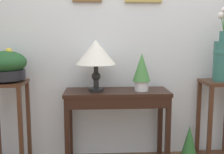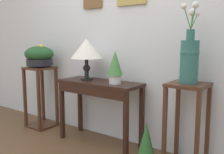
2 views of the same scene
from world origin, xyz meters
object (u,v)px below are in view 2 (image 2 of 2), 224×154
object	(u,v)px
pedestal_stand_left	(41,97)
potted_plant_floor	(146,141)
pedestal_stand_right	(186,126)
flower_vase_tall_right	(190,56)
console_table	(99,92)
potted_plant_on_console	(115,66)
planter_bowl_wide_left	(39,56)
table_lamp	(86,50)

from	to	relation	value
pedestal_stand_left	potted_plant_floor	world-z (taller)	pedestal_stand_left
pedestal_stand_right	flower_vase_tall_right	world-z (taller)	flower_vase_tall_right
console_table	flower_vase_tall_right	size ratio (longest dim) A/B	1.38
potted_plant_on_console	console_table	bearing A→B (deg)	179.32
planter_bowl_wide_left	potted_plant_floor	distance (m)	1.88
pedestal_stand_left	console_table	bearing A→B (deg)	0.55
planter_bowl_wide_left	flower_vase_tall_right	world-z (taller)	flower_vase_tall_right
console_table	flower_vase_tall_right	bearing A→B (deg)	2.17
table_lamp	potted_plant_floor	distance (m)	1.25
table_lamp	potted_plant_floor	size ratio (longest dim) A/B	1.17
pedestal_stand_right	flower_vase_tall_right	bearing A→B (deg)	79.16
pedestal_stand_left	planter_bowl_wide_left	xyz separation A→B (m)	(0.00, 0.00, 0.57)
potted_plant_floor	pedestal_stand_left	bearing A→B (deg)	176.75
potted_plant_on_console	planter_bowl_wide_left	distance (m)	1.27
pedestal_stand_left	flower_vase_tall_right	xyz separation A→B (m)	(2.06, 0.05, 0.65)
pedestal_stand_left	potted_plant_floor	distance (m)	1.73
console_table	pedestal_stand_left	xyz separation A→B (m)	(-1.03, -0.01, -0.20)
pedestal_stand_left	flower_vase_tall_right	world-z (taller)	flower_vase_tall_right
table_lamp	flower_vase_tall_right	world-z (taller)	flower_vase_tall_right
table_lamp	console_table	bearing A→B (deg)	-6.32
table_lamp	planter_bowl_wide_left	world-z (taller)	table_lamp
pedestal_stand_right	pedestal_stand_left	bearing A→B (deg)	-178.65
flower_vase_tall_right	potted_plant_floor	world-z (taller)	flower_vase_tall_right
pedestal_stand_left	potted_plant_floor	bearing A→B (deg)	-3.25
pedestal_stand_left	planter_bowl_wide_left	distance (m)	0.57
potted_plant_on_console	flower_vase_tall_right	size ratio (longest dim) A/B	0.50
potted_plant_on_console	flower_vase_tall_right	distance (m)	0.81
console_table	potted_plant_floor	distance (m)	0.80
potted_plant_on_console	potted_plant_floor	xyz separation A→B (m)	(0.45, -0.10, -0.71)
potted_plant_on_console	pedestal_stand_right	size ratio (longest dim) A/B	0.44
planter_bowl_wide_left	pedestal_stand_left	bearing A→B (deg)	-99.65
pedestal_stand_left	potted_plant_on_console	bearing A→B (deg)	0.33
pedestal_stand_left	flower_vase_tall_right	bearing A→B (deg)	1.36
console_table	pedestal_stand_left	world-z (taller)	pedestal_stand_left
table_lamp	pedestal_stand_left	size ratio (longest dim) A/B	0.58
potted_plant_floor	table_lamp	bearing A→B (deg)	171.69
potted_plant_on_console	pedestal_stand_right	distance (m)	0.96
table_lamp	potted_plant_on_console	bearing A→B (deg)	-3.28
planter_bowl_wide_left	table_lamp	bearing A→B (deg)	2.17
console_table	pedestal_stand_right	world-z (taller)	pedestal_stand_right
potted_plant_on_console	table_lamp	bearing A→B (deg)	176.72
console_table	flower_vase_tall_right	xyz separation A→B (m)	(1.03, 0.04, 0.45)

